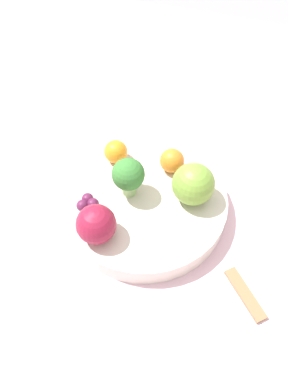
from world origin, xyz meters
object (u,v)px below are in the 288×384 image
(apple_red, at_px, (193,184))
(spoon, at_px, (245,294))
(grape_cluster, at_px, (88,203))
(broccoli, at_px, (128,177))
(orange_front, at_px, (172,161))
(apple_green, at_px, (96,224))
(bowl, at_px, (144,203))
(orange_back, at_px, (116,152))

(apple_red, relative_size, spoon, 0.91)
(apple_red, relative_size, grape_cluster, 1.99)
(grape_cluster, relative_size, spoon, 0.46)
(broccoli, bearing_deg, orange_front, 55.10)
(broccoli, distance_m, apple_green, 0.08)
(bowl, relative_size, orange_front, 6.57)
(bowl, bearing_deg, apple_red, 17.22)
(broccoli, height_order, spoon, broccoli)
(apple_green, distance_m, orange_back, 0.14)
(orange_back, distance_m, grape_cluster, 0.10)
(spoon, bearing_deg, broccoli, 156.02)
(apple_red, bearing_deg, bowl, -162.78)
(bowl, bearing_deg, orange_front, 69.80)
(bowl, distance_m, orange_front, 0.07)
(spoon, bearing_deg, orange_front, 133.71)
(broccoli, xyz_separation_m, apple_green, (-0.02, -0.08, -0.01))
(bowl, height_order, broccoli, broccoli)
(bowl, height_order, apple_green, apple_green)
(grape_cluster, bearing_deg, apple_green, -51.40)
(orange_back, bearing_deg, grape_cluster, -93.52)
(bowl, relative_size, broccoli, 3.79)
(broccoli, bearing_deg, spoon, -23.98)
(broccoli, distance_m, apple_red, 0.09)
(apple_red, height_order, grape_cluster, apple_red)
(apple_green, relative_size, orange_front, 1.44)
(apple_red, xyz_separation_m, orange_front, (-0.04, 0.04, -0.01))
(orange_front, bearing_deg, spoon, -46.29)
(apple_red, distance_m, grape_cluster, 0.15)
(apple_green, distance_m, orange_front, 0.16)
(apple_green, bearing_deg, grape_cluster, 128.60)
(apple_green, xyz_separation_m, orange_front, (0.06, 0.14, -0.01))
(grape_cluster, bearing_deg, bowl, 31.13)
(broccoli, xyz_separation_m, apple_red, (0.09, 0.02, -0.01))
(bowl, distance_m, broccoli, 0.06)
(apple_green, relative_size, orange_back, 1.48)
(broccoli, relative_size, spoon, 0.97)
(apple_red, relative_size, apple_green, 1.13)
(orange_front, bearing_deg, broccoli, -124.90)
(orange_front, relative_size, orange_back, 1.03)
(broccoli, height_order, apple_green, broccoli)
(apple_green, bearing_deg, bowl, 64.60)
(apple_red, bearing_deg, orange_back, 165.26)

